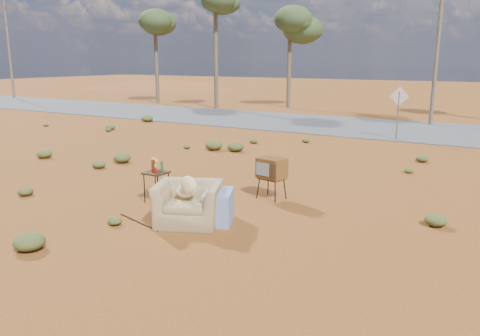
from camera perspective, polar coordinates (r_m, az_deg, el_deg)
The scene contains 14 objects.
ground at distance 10.20m, azimuth -4.85°, elevation -5.64°, with size 140.00×140.00×0.00m, color brown.
highway at distance 23.77m, azimuth 16.48°, elevation 4.71°, with size 140.00×7.00×0.04m, color #565659.
dirt_mound at distance 55.06m, azimuth -10.14°, elevation 9.50°, with size 26.00×18.00×2.00m, color brown.
armchair at distance 9.54m, azimuth -5.64°, elevation -3.68°, with size 1.67×1.49×1.13m.
tv_unit at distance 11.12m, azimuth 3.88°, elevation -0.08°, with size 0.70×0.60×0.99m.
side_table at distance 11.06m, azimuth -10.24°, elevation -0.29°, with size 0.51×0.51×1.01m.
rusty_bar at distance 9.87m, azimuth -12.24°, elevation -6.44°, with size 0.04×0.04×1.40m, color #512615.
road_sign at distance 20.37m, azimuth 18.78°, elevation 7.43°, with size 0.78×0.06×2.19m.
eucalyptus_far_left at distance 36.62m, azimuth -10.34°, elevation 17.08°, with size 3.20×3.20×7.10m.
eucalyptus_left at distance 32.33m, azimuth -3.03°, elevation 19.56°, with size 3.20×3.20×8.10m.
eucalyptus_near_left at distance 32.89m, azimuth 6.12°, elevation 16.83°, with size 3.20×3.20×6.60m.
utility_pole_west at distance 45.37m, azimuth -26.35°, elevation 12.89°, with size 1.40×0.20×8.00m.
utility_pole_center at distance 25.64m, azimuth 22.98°, elevation 14.06°, with size 1.40×0.20×8.00m.
scrub_patch at distance 14.21m, azimuth 2.65°, elevation 0.36°, with size 17.49×8.07×0.33m.
Camera 1 is at (5.60, -7.87, 3.27)m, focal length 35.00 mm.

